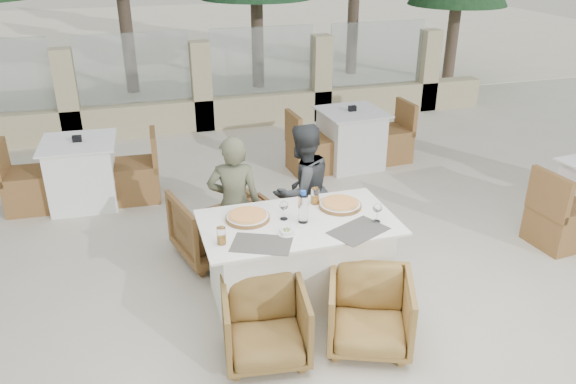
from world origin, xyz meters
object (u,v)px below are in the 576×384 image
object	(u,v)px
wine_glass_corner	(377,212)
diner_left	(235,205)
diner_right	(302,191)
water_bottle	(303,207)
armchair_far_left	(215,224)
armchair_far_right	(299,221)
pizza_left	(248,217)
bg_table_a	(83,173)
armchair_near_right	(369,312)
pizza_right	(340,204)
armchair_near_left	(265,324)
beer_glass_left	(221,236)
olive_dish	(287,231)
bg_table_b	(351,139)
dining_table	(298,261)
wine_glass_centre	(284,209)
beer_glass_right	(315,196)

from	to	relation	value
wine_glass_corner	diner_left	xyz separation A→B (m)	(-1.01, 0.85, -0.20)
diner_right	water_bottle	bearing A→B (deg)	50.39
armchair_far_left	armchair_far_right	distance (m)	0.84
water_bottle	armchair_far_right	xyz separation A→B (m)	(0.25, 0.87, -0.62)
wine_glass_corner	armchair_far_left	bearing A→B (deg)	135.45
pizza_left	bg_table_a	size ratio (longest dim) A/B	0.22
water_bottle	armchair_far_right	size ratio (longest dim) A/B	0.43
armchair_far_right	armchair_near_right	size ratio (longest dim) A/B	1.00
armchair_near_right	pizza_right	bearing A→B (deg)	107.36
water_bottle	wine_glass_corner	bearing A→B (deg)	-16.51
armchair_far_right	pizza_right	bearing A→B (deg)	85.19
armchair_near_left	beer_glass_left	bearing A→B (deg)	124.77
wine_glass_corner	olive_dish	bearing A→B (deg)	178.79
pizza_right	armchair_far_left	world-z (taller)	pizza_right
water_bottle	armchair_near_right	size ratio (longest dim) A/B	0.43
olive_dish	bg_table_b	world-z (taller)	olive_dish
dining_table	diner_right	world-z (taller)	diner_right
pizza_right	water_bottle	size ratio (longest dim) A/B	1.32
pizza_right	armchair_near_right	world-z (taller)	pizza_right
pizza_left	beer_glass_left	bearing A→B (deg)	-130.06
beer_glass_left	bg_table_a	distance (m)	2.99
pizza_left	bg_table_b	world-z (taller)	pizza_left
pizza_right	armchair_far_left	xyz separation A→B (m)	(-0.97, 0.80, -0.46)
water_bottle	beer_glass_left	size ratio (longest dim) A/B	2.03
pizza_left	olive_dish	xyz separation A→B (m)	(0.24, -0.32, -0.00)
dining_table	wine_glass_centre	size ratio (longest dim) A/B	8.70
pizza_right	wine_glass_centre	bearing A→B (deg)	-171.50
dining_table	diner_right	bearing A→B (deg)	69.98
armchair_far_left	armchair_near_left	bearing A→B (deg)	79.66
armchair_near_right	diner_left	world-z (taller)	diner_left
olive_dish	bg_table_b	distance (m)	3.45
olive_dish	armchair_near_left	bearing A→B (deg)	-124.20
armchair_far_left	dining_table	bearing A→B (deg)	105.91
armchair_far_right	bg_table_a	world-z (taller)	bg_table_a
dining_table	armchair_far_right	xyz separation A→B (m)	(0.28, 0.85, -0.09)
armchair_far_left	diner_left	bearing A→B (deg)	102.79
water_bottle	pizza_left	bearing A→B (deg)	158.26
pizza_right	diner_right	bearing A→B (deg)	102.32
wine_glass_centre	armchair_near_right	distance (m)	1.06
water_bottle	olive_dish	distance (m)	0.27
wine_glass_centre	beer_glass_right	size ratio (longest dim) A/B	1.27
wine_glass_corner	armchair_far_right	size ratio (longest dim) A/B	0.29
pizza_left	diner_right	distance (m)	0.93
water_bottle	olive_dish	bearing A→B (deg)	-139.82
armchair_far_left	bg_table_b	bearing A→B (deg)	-154.41
beer_glass_right	diner_right	xyz separation A→B (m)	(0.05, 0.51, -0.18)
armchair_near_left	armchair_near_right	xyz separation A→B (m)	(0.80, -0.09, 0.00)
olive_dish	wine_glass_centre	bearing A→B (deg)	79.22
armchair_near_left	beer_glass_right	bearing A→B (deg)	59.72
beer_glass_right	armchair_far_right	bearing A→B (deg)	85.87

